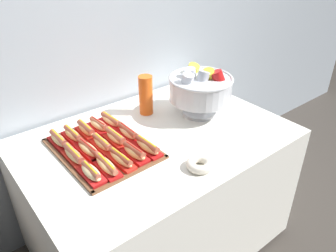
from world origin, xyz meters
TOP-DOWN VIEW (x-y plane):
  - ground_plane at (0.00, 0.00)m, footprint 10.00×10.00m
  - back_wall at (0.00, 0.55)m, footprint 6.00×0.10m
  - buffet_table at (0.00, 0.00)m, footprint 1.38×0.95m
  - serving_tray at (-0.28, 0.07)m, footprint 0.42×0.53m
  - hot_dog_0 at (-0.42, -0.10)m, footprint 0.07×0.16m
  - hot_dog_1 at (-0.35, -0.10)m, footprint 0.07×0.18m
  - hot_dog_2 at (-0.27, -0.10)m, footprint 0.07×0.18m
  - hot_dog_3 at (-0.20, -0.10)m, footprint 0.07×0.16m
  - hot_dog_4 at (-0.12, -0.09)m, footprint 0.07×0.17m
  - hot_dog_5 at (-0.43, 0.06)m, footprint 0.06×0.18m
  - hot_dog_6 at (-0.35, 0.07)m, footprint 0.07×0.18m
  - hot_dog_7 at (-0.28, 0.07)m, footprint 0.06×0.16m
  - hot_dog_8 at (-0.20, 0.07)m, footprint 0.06×0.16m
  - hot_dog_9 at (-0.13, 0.07)m, footprint 0.06×0.16m
  - hot_dog_10 at (-0.43, 0.23)m, footprint 0.06×0.16m
  - hot_dog_11 at (-0.36, 0.23)m, footprint 0.07×0.16m
  - hot_dog_12 at (-0.28, 0.23)m, footprint 0.06×0.16m
  - hot_dog_13 at (-0.21, 0.23)m, footprint 0.08×0.16m
  - hot_dog_14 at (-0.13, 0.24)m, footprint 0.08×0.17m
  - punch_bowl at (0.35, 0.04)m, footprint 0.36×0.36m
  - cup_stack at (0.11, 0.24)m, footprint 0.08×0.08m
  - donut at (-0.01, -0.34)m, footprint 0.13×0.13m

SIDE VIEW (x-z plane):
  - ground_plane at x=0.00m, z-range 0.00..0.00m
  - buffet_table at x=0.00m, z-range 0.02..0.81m
  - serving_tray at x=-0.28m, z-range 0.79..0.81m
  - donut at x=-0.01m, z-range 0.79..0.84m
  - hot_dog_1 at x=-0.35m, z-range 0.80..0.85m
  - hot_dog_6 at x=-0.35m, z-range 0.80..0.86m
  - hot_dog_0 at x=-0.42m, z-range 0.80..0.86m
  - hot_dog_7 at x=-0.28m, z-range 0.80..0.86m
  - hot_dog_13 at x=-0.21m, z-range 0.80..0.86m
  - hot_dog_14 at x=-0.13m, z-range 0.80..0.86m
  - hot_dog_5 at x=-0.43m, z-range 0.80..0.86m
  - hot_dog_11 at x=-0.36m, z-range 0.80..0.86m
  - hot_dog_2 at x=-0.27m, z-range 0.80..0.86m
  - hot_dog_10 at x=-0.43m, z-range 0.80..0.86m
  - hot_dog_9 at x=-0.13m, z-range 0.80..0.86m
  - hot_dog_3 at x=-0.20m, z-range 0.80..0.86m
  - hot_dog_12 at x=-0.28m, z-range 0.80..0.86m
  - hot_dog_4 at x=-0.12m, z-range 0.80..0.86m
  - hot_dog_8 at x=-0.20m, z-range 0.80..0.86m
  - cup_stack at x=0.11m, z-range 0.79..1.02m
  - punch_bowl at x=0.35m, z-range 0.82..1.10m
  - back_wall at x=0.00m, z-range 0.00..2.60m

